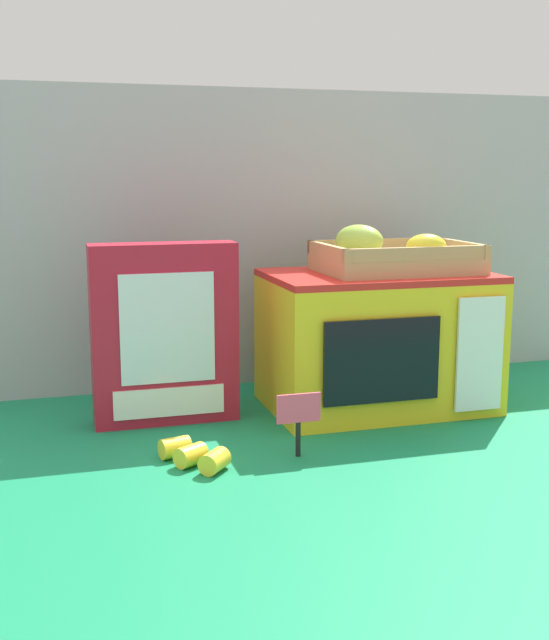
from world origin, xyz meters
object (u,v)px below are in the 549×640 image
at_px(price_sign, 299,415).
at_px(loose_toy_banana, 193,455).
at_px(toy_microwave, 378,340).
at_px(food_groups_crate, 392,258).
at_px(cookie_set_box, 165,334).

relative_size(price_sign, loose_toy_banana, 0.81).
relative_size(toy_microwave, price_sign, 4.01).
xyz_separation_m(food_groups_crate, price_sign, (-0.25, -0.22, -0.21)).
height_order(cookie_set_box, price_sign, cookie_set_box).
bearing_deg(cookie_set_box, price_sign, -54.55).
relative_size(food_groups_crate, loose_toy_banana, 2.24).
bearing_deg(toy_microwave, cookie_set_box, 177.20).
height_order(toy_microwave, food_groups_crate, food_groups_crate).
relative_size(toy_microwave, cookie_set_box, 1.28).
xyz_separation_m(toy_microwave, price_sign, (-0.22, -0.22, -0.06)).
bearing_deg(toy_microwave, food_groups_crate, 8.29).
height_order(price_sign, loose_toy_banana, price_sign).
xyz_separation_m(toy_microwave, food_groups_crate, (0.03, 0.00, 0.15)).
height_order(toy_microwave, price_sign, toy_microwave).
relative_size(food_groups_crate, price_sign, 2.77).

